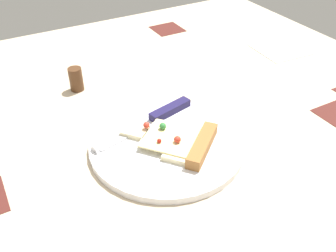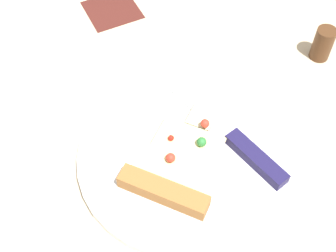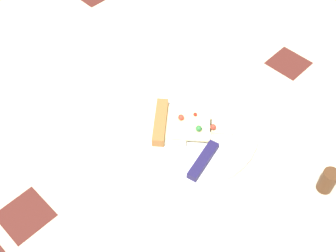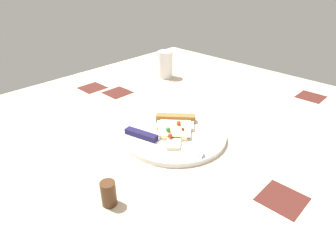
{
  "view_description": "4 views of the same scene",
  "coord_description": "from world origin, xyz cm",
  "views": [
    {
      "loc": [
        45.68,
        -24.87,
        46.49
      ],
      "look_at": [
        -5.19,
        3.61,
        3.15
      ],
      "focal_mm": 40.24,
      "sensor_mm": 36.0,
      "label": 1
    },
    {
      "loc": [
        13.97,
        31.93,
        54.75
      ],
      "look_at": [
        -2.3,
        -1.45,
        3.94
      ],
      "focal_mm": 49.41,
      "sensor_mm": 36.0,
      "label": 2
    },
    {
      "loc": [
        -40.14,
        47.1,
        74.93
      ],
      "look_at": [
        0.5,
        6.03,
        2.13
      ],
      "focal_mm": 45.11,
      "sensor_mm": 36.0,
      "label": 3
    },
    {
      "loc": [
        -56.91,
        -46.5,
        44.78
      ],
      "look_at": [
        -2.23,
        5.59,
        1.99
      ],
      "focal_mm": 31.55,
      "sensor_mm": 36.0,
      "label": 4
    }
  ],
  "objects": [
    {
      "name": "ground_plane",
      "position": [
        0.0,
        0.02,
        -1.5
      ],
      "size": [
        141.32,
        141.32,
        3.0
      ],
      "color": "#C6B293",
      "rests_on": "ground"
    },
    {
      "name": "knife",
      "position": [
        -10.09,
        2.98,
        2.01
      ],
      "size": [
        7.51,
        23.85,
        2.45
      ],
      "rotation": [
        0.0,
        0.0,
        3.37
      ],
      "color": "silver",
      "rests_on": "plate"
    },
    {
      "name": "pizza_slice",
      "position": [
        -1.13,
        3.77,
        2.21
      ],
      "size": [
        18.35,
        17.15,
        2.63
      ],
      "rotation": [
        0.0,
        0.0,
        2.27
      ],
      "color": "beige",
      "rests_on": "plate"
    },
    {
      "name": "pepper_shaker",
      "position": [
        -32.13,
        -5.99,
        2.82
      ],
      "size": [
        3.18,
        3.18,
        5.64
      ],
      "primitive_type": "cylinder",
      "color": "#4C2D19",
      "rests_on": "ground_plane"
    },
    {
      "name": "plate",
      "position": [
        -3.07,
        2.13,
        0.7
      ],
      "size": [
        29.48,
        29.48,
        1.41
      ],
      "primitive_type": "cylinder",
      "color": "silver",
      "rests_on": "ground_plane"
    }
  ]
}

